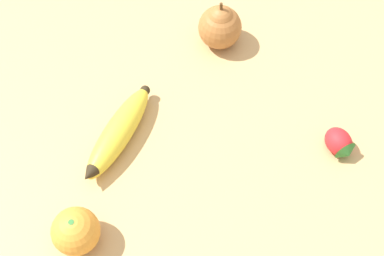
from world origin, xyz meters
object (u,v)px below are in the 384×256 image
at_px(orange, 76,231).
at_px(strawberry, 340,143).
at_px(pear, 220,26).
at_px(banana, 118,133).

height_order(orange, strawberry, orange).
height_order(pear, strawberry, pear).
bearing_deg(orange, banana, -133.24).
bearing_deg(pear, orange, 32.28).
relative_size(orange, strawberry, 1.26).
xyz_separation_m(pear, strawberry, (-0.05, 0.27, -0.02)).
relative_size(orange, pear, 0.72).
relative_size(banana, pear, 1.83).
distance_m(orange, pear, 0.41).
bearing_deg(orange, strawberry, 172.54).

